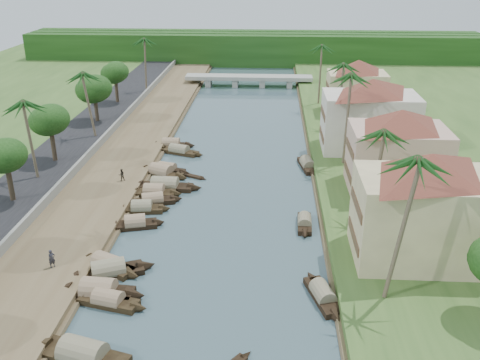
# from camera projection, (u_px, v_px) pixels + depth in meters

# --- Properties ---
(ground) EXTENTS (220.00, 220.00, 0.00)m
(ground) POSITION_uv_depth(u_px,v_px,m) (216.00, 251.00, 52.98)
(ground) COLOR #394F56
(ground) RESTS_ON ground
(left_bank) EXTENTS (10.00, 180.00, 0.80)m
(left_bank) POSITION_uv_depth(u_px,v_px,m) (113.00, 169.00, 72.10)
(left_bank) COLOR brown
(left_bank) RESTS_ON ground
(right_bank) EXTENTS (16.00, 180.00, 1.20)m
(right_bank) POSITION_uv_depth(u_px,v_px,m) (376.00, 174.00, 70.09)
(right_bank) COLOR #304F1F
(right_bank) RESTS_ON ground
(road) EXTENTS (8.00, 180.00, 1.40)m
(road) POSITION_uv_depth(u_px,v_px,m) (52.00, 166.00, 72.45)
(road) COLOR black
(road) RESTS_ON ground
(retaining_wall) EXTENTS (0.40, 180.00, 1.10)m
(retaining_wall) POSITION_uv_depth(u_px,v_px,m) (82.00, 162.00, 71.96)
(retaining_wall) COLOR slate
(retaining_wall) RESTS_ON left_bank
(treeline) EXTENTS (120.00, 14.00, 8.00)m
(treeline) POSITION_uv_depth(u_px,v_px,m) (254.00, 48.00, 143.39)
(treeline) COLOR #15360E
(treeline) RESTS_ON ground
(bridge) EXTENTS (28.00, 4.00, 2.40)m
(bridge) POSITION_uv_depth(u_px,v_px,m) (249.00, 79.00, 118.52)
(bridge) COLOR gray
(bridge) RESTS_ON ground
(building_near) EXTENTS (14.85, 14.85, 10.20)m
(building_near) POSITION_uv_depth(u_px,v_px,m) (425.00, 206.00, 47.61)
(building_near) COLOR beige
(building_near) RESTS_ON right_bank
(building_mid) EXTENTS (14.11, 14.11, 9.70)m
(building_mid) POSITION_uv_depth(u_px,v_px,m) (398.00, 149.00, 62.37)
(building_mid) COLOR tan
(building_mid) RESTS_ON right_bank
(building_far) EXTENTS (15.59, 15.59, 10.20)m
(building_far) POSITION_uv_depth(u_px,v_px,m) (370.00, 114.00, 75.20)
(building_far) COLOR beige
(building_far) RESTS_ON right_bank
(building_distant) EXTENTS (12.62, 12.62, 9.20)m
(building_distant) POSITION_uv_depth(u_px,v_px,m) (357.00, 86.00, 93.73)
(building_distant) COLOR beige
(building_distant) RESTS_ON right_bank
(sampan_0) EXTENTS (9.76, 4.49, 2.49)m
(sampan_0) POSITION_uv_depth(u_px,v_px,m) (83.00, 355.00, 38.58)
(sampan_0) COLOR black
(sampan_0) RESTS_ON ground
(sampan_1) EXTENTS (8.51, 2.54, 2.46)m
(sampan_1) POSITION_uv_depth(u_px,v_px,m) (99.00, 291.00, 45.85)
(sampan_1) COLOR black
(sampan_1) RESTS_ON ground
(sampan_2) EXTENTS (7.39, 3.12, 1.95)m
(sampan_2) POSITION_uv_depth(u_px,v_px,m) (109.00, 301.00, 44.64)
(sampan_2) COLOR black
(sampan_2) RESTS_ON ground
(sampan_3) EXTENTS (8.81, 5.08, 2.35)m
(sampan_3) POSITION_uv_depth(u_px,v_px,m) (109.00, 272.00, 48.72)
(sampan_3) COLOR black
(sampan_3) RESTS_ON ground
(sampan_4) EXTENTS (7.64, 5.01, 2.20)m
(sampan_4) POSITION_uv_depth(u_px,v_px,m) (108.00, 265.00, 49.74)
(sampan_4) COLOR black
(sampan_4) RESTS_ON ground
(sampan_5) EXTENTS (6.66, 3.16, 2.09)m
(sampan_5) POSITION_uv_depth(u_px,v_px,m) (135.00, 224.00, 57.39)
(sampan_5) COLOR black
(sampan_5) RESTS_ON ground
(sampan_6) EXTENTS (6.84, 2.27, 2.04)m
(sampan_6) POSITION_uv_depth(u_px,v_px,m) (142.00, 208.00, 60.88)
(sampan_6) COLOR black
(sampan_6) RESTS_ON ground
(sampan_7) EXTENTS (7.36, 3.54, 1.97)m
(sampan_7) POSITION_uv_depth(u_px,v_px,m) (153.00, 201.00, 62.82)
(sampan_7) COLOR black
(sampan_7) RESTS_ON ground
(sampan_8) EXTENTS (7.09, 2.03, 2.19)m
(sampan_8) POSITION_uv_depth(u_px,v_px,m) (154.00, 192.00, 64.99)
(sampan_8) COLOR black
(sampan_8) RESTS_ON ground
(sampan_9) EXTENTS (9.71, 2.42, 2.40)m
(sampan_9) POSITION_uv_depth(u_px,v_px,m) (165.00, 186.00, 66.81)
(sampan_9) COLOR black
(sampan_9) RESTS_ON ground
(sampan_10) EXTENTS (8.43, 5.14, 2.32)m
(sampan_10) POSITION_uv_depth(u_px,v_px,m) (161.00, 172.00, 70.95)
(sampan_10) COLOR black
(sampan_10) RESTS_ON ground
(sampan_11) EXTENTS (7.03, 3.39, 2.01)m
(sampan_11) POSITION_uv_depth(u_px,v_px,m) (167.00, 170.00, 71.89)
(sampan_11) COLOR black
(sampan_11) RESTS_ON ground
(sampan_12) EXTENTS (8.20, 4.34, 1.99)m
(sampan_12) POSITION_uv_depth(u_px,v_px,m) (179.00, 151.00, 78.73)
(sampan_12) COLOR black
(sampan_12) RESTS_ON ground
(sampan_13) EXTENTS (7.54, 1.84, 2.09)m
(sampan_13) POSITION_uv_depth(u_px,v_px,m) (171.00, 145.00, 81.38)
(sampan_13) COLOR black
(sampan_13) RESTS_ON ground
(sampan_14) EXTENTS (3.56, 7.82, 1.92)m
(sampan_14) POSITION_uv_depth(u_px,v_px,m) (323.00, 295.00, 45.36)
(sampan_14) COLOR black
(sampan_14) RESTS_ON ground
(sampan_15) EXTENTS (1.61, 6.41, 1.78)m
(sampan_15) POSITION_uv_depth(u_px,v_px,m) (305.00, 223.00, 57.65)
(sampan_15) COLOR black
(sampan_15) RESTS_ON ground
(sampan_16) EXTENTS (2.92, 8.24, 2.01)m
(sampan_16) POSITION_uv_depth(u_px,v_px,m) (308.00, 165.00, 73.48)
(sampan_16) COLOR black
(sampan_16) RESTS_ON ground
(canoe_1) EXTENTS (4.28, 2.34, 0.70)m
(canoe_1) POSITION_uv_depth(u_px,v_px,m) (97.00, 275.00, 48.85)
(canoe_1) COLOR black
(canoe_1) RESTS_ON ground
(canoe_2) EXTENTS (4.70, 2.79, 0.71)m
(canoe_2) POSITION_uv_depth(u_px,v_px,m) (191.00, 176.00, 70.60)
(canoe_2) COLOR black
(canoe_2) RESTS_ON ground
(palm_0) EXTENTS (3.20, 3.20, 13.65)m
(palm_0) POSITION_uv_depth(u_px,v_px,m) (405.00, 163.00, 39.18)
(palm_0) COLOR brown
(palm_0) RESTS_ON ground
(palm_1) EXTENTS (3.20, 3.20, 11.12)m
(palm_1) POSITION_uv_depth(u_px,v_px,m) (380.00, 134.00, 53.47)
(palm_1) COLOR brown
(palm_1) RESTS_ON ground
(palm_2) EXTENTS (3.20, 3.20, 13.47)m
(palm_2) POSITION_uv_depth(u_px,v_px,m) (350.00, 77.00, 67.54)
(palm_2) COLOR brown
(palm_2) RESTS_ON ground
(palm_3) EXTENTS (3.20, 3.20, 11.70)m
(palm_3) POSITION_uv_depth(u_px,v_px,m) (342.00, 66.00, 83.34)
(palm_3) COLOR brown
(palm_3) RESTS_ON ground
(palm_5) EXTENTS (3.20, 3.20, 11.15)m
(palm_5) POSITION_uv_depth(u_px,v_px,m) (26.00, 104.00, 63.26)
(palm_5) COLOR brown
(palm_5) RESTS_ON ground
(palm_6) EXTENTS (3.20, 3.20, 11.16)m
(palm_6) POSITION_uv_depth(u_px,v_px,m) (87.00, 75.00, 78.46)
(palm_6) COLOR brown
(palm_6) RESTS_ON ground
(palm_7) EXTENTS (3.20, 3.20, 12.25)m
(palm_7) POSITION_uv_depth(u_px,v_px,m) (322.00, 47.00, 96.90)
(palm_7) COLOR brown
(palm_7) RESTS_ON ground
(palm_8) EXTENTS (3.20, 3.20, 11.89)m
(palm_8) POSITION_uv_depth(u_px,v_px,m) (143.00, 40.00, 105.70)
(palm_8) COLOR brown
(palm_8) RESTS_ON ground
(tree_2) EXTENTS (4.47, 4.47, 7.15)m
(tree_2) POSITION_uv_depth(u_px,v_px,m) (5.00, 157.00, 58.75)
(tree_2) COLOR #473928
(tree_2) RESTS_ON ground
(tree_3) EXTENTS (4.83, 4.83, 7.63)m
(tree_3) POSITION_uv_depth(u_px,v_px,m) (50.00, 121.00, 70.30)
(tree_3) COLOR #473928
(tree_3) RESTS_ON ground
(tree_4) EXTENTS (5.35, 5.35, 7.57)m
(tree_4) POSITION_uv_depth(u_px,v_px,m) (94.00, 89.00, 87.62)
(tree_4) COLOR #473928
(tree_4) RESTS_ON ground
(tree_5) EXTENTS (4.63, 4.63, 7.43)m
(tree_5) POSITION_uv_depth(u_px,v_px,m) (115.00, 73.00, 99.08)
(tree_5) COLOR #473928
(tree_5) RESTS_ON ground
(tree_6) EXTENTS (4.63, 4.63, 6.63)m
(tree_6) POSITION_uv_depth(u_px,v_px,m) (400.00, 111.00, 78.61)
(tree_6) COLOR #473928
(tree_6) RESTS_ON ground
(person_near) EXTENTS (0.74, 0.76, 1.75)m
(person_near) POSITION_uv_depth(u_px,v_px,m) (52.00, 259.00, 48.39)
(person_near) COLOR #27272E
(person_near) RESTS_ON left_bank
(person_far) EXTENTS (0.97, 0.90, 1.59)m
(person_far) POSITION_uv_depth(u_px,v_px,m) (122.00, 175.00, 67.06)
(person_far) COLOR #312B22
(person_far) RESTS_ON left_bank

